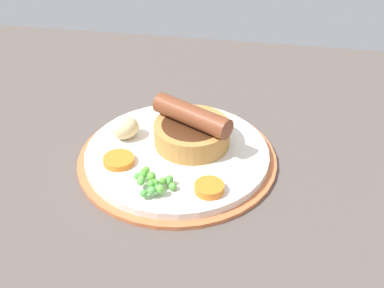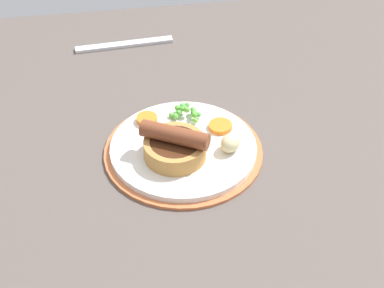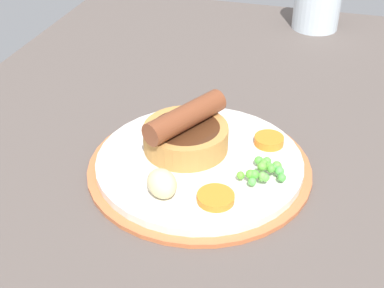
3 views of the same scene
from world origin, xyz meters
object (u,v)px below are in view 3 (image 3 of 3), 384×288
(pea_pile, at_px, (264,170))
(carrot_slice_4, at_px, (269,140))
(carrot_slice_1, at_px, (216,198))
(potato_chunk_0, at_px, (162,183))
(drinking_glass, at_px, (318,1))
(dinner_plate, at_px, (199,165))
(sausage_pudding, at_px, (186,133))

(pea_pile, xyz_separation_m, carrot_slice_4, (0.06, 0.00, -0.00))
(pea_pile, height_order, carrot_slice_1, pea_pile)
(potato_chunk_0, bearing_deg, drinking_glass, -11.10)
(carrot_slice_4, bearing_deg, drinking_glass, -2.18)
(dinner_plate, bearing_deg, carrot_slice_1, -152.09)
(drinking_glass, bearing_deg, pea_pile, 178.70)
(pea_pile, bearing_deg, potato_chunk_0, 121.01)
(carrot_slice_1, distance_m, drinking_glass, 0.50)
(carrot_slice_4, distance_m, drinking_glass, 0.39)
(dinner_plate, xyz_separation_m, potato_chunk_0, (-0.07, 0.02, 0.02))
(pea_pile, bearing_deg, drinking_glass, -1.30)
(dinner_plate, relative_size, potato_chunk_0, 6.90)
(pea_pile, bearing_deg, carrot_slice_1, 142.13)
(pea_pile, bearing_deg, sausage_pudding, 72.33)
(dinner_plate, height_order, potato_chunk_0, potato_chunk_0)
(sausage_pudding, xyz_separation_m, drinking_glass, (0.42, -0.10, 0.01))
(dinner_plate, relative_size, sausage_pudding, 2.37)
(dinner_plate, bearing_deg, potato_chunk_0, 164.51)
(pea_pile, distance_m, carrot_slice_4, 0.06)
(carrot_slice_4, relative_size, drinking_glass, 0.35)
(dinner_plate, bearing_deg, carrot_slice_4, -54.12)
(pea_pile, height_order, drinking_glass, drinking_glass)
(sausage_pudding, distance_m, carrot_slice_1, 0.09)
(potato_chunk_0, distance_m, drinking_glass, 0.52)
(potato_chunk_0, bearing_deg, pea_pile, -58.99)
(potato_chunk_0, xyz_separation_m, carrot_slice_1, (0.01, -0.05, -0.01))
(potato_chunk_0, height_order, carrot_slice_1, potato_chunk_0)
(drinking_glass, bearing_deg, dinner_plate, 169.59)
(sausage_pudding, height_order, drinking_glass, drinking_glass)
(dinner_plate, relative_size, carrot_slice_1, 6.61)
(drinking_glass, bearing_deg, potato_chunk_0, 168.90)
(pea_pile, relative_size, carrot_slice_1, 1.39)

